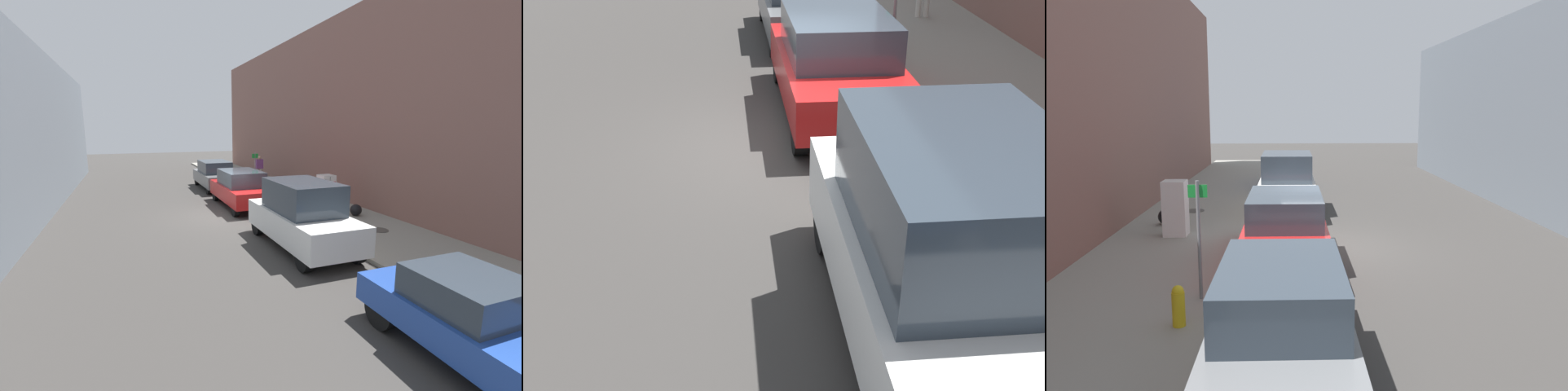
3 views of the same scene
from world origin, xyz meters
TOP-DOWN VIEW (x-y plane):
  - ground_plane at (0.00, 0.00)m, footprint 80.00×80.00m
  - sidewalk_slab at (-4.22, 0.00)m, footprint 3.83×44.00m
  - street_sign_post at (-2.72, -3.84)m, footprint 0.36×0.07m
  - fire_hydrant at (-2.88, -5.09)m, footprint 0.22×0.22m
  - parked_suv_gray at (-1.11, -6.76)m, footprint 1.86×4.68m
  - parked_suv_red at (-1.11, -1.42)m, footprint 1.94×4.71m
  - parked_van_white at (-1.11, 4.85)m, footprint 1.95×4.69m

SIDE VIEW (x-z plane):
  - ground_plane at x=0.00m, z-range 0.00..0.00m
  - sidewalk_slab at x=-4.22m, z-range 0.00..0.12m
  - fire_hydrant at x=-2.88m, z-range 0.13..0.84m
  - parked_suv_gray at x=-1.11m, z-range 0.02..1.74m
  - parked_suv_red at x=-1.11m, z-range 0.03..1.77m
  - parked_van_white at x=-1.11m, z-range -0.01..2.13m
  - street_sign_post at x=-2.72m, z-range 0.27..2.57m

